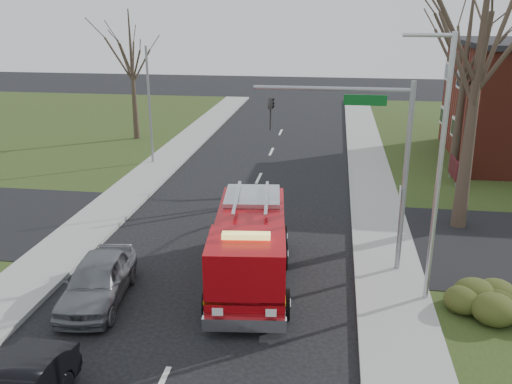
# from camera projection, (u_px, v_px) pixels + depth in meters

# --- Properties ---
(ground) EXTENTS (120.00, 120.00, 0.00)m
(ground) POSITION_uv_depth(u_px,v_px,m) (211.00, 279.00, 18.99)
(ground) COLOR black
(ground) RESTS_ON ground
(sidewalk_right) EXTENTS (2.40, 80.00, 0.15)m
(sidewalk_right) POSITION_uv_depth(u_px,v_px,m) (392.00, 290.00, 18.12)
(sidewalk_right) COLOR gray
(sidewalk_right) RESTS_ON ground
(sidewalk_left) EXTENTS (2.40, 80.00, 0.15)m
(sidewalk_left) POSITION_uv_depth(u_px,v_px,m) (46.00, 266.00, 19.81)
(sidewalk_left) COLOR gray
(sidewalk_left) RESTS_ON ground
(health_center_sign) EXTENTS (0.12, 2.00, 1.40)m
(health_center_sign) POSITION_uv_depth(u_px,v_px,m) (454.00, 168.00, 28.99)
(health_center_sign) COLOR #481017
(health_center_sign) RESTS_ON ground
(hedge_corner) EXTENTS (2.80, 2.00, 0.90)m
(hedge_corner) POSITION_uv_depth(u_px,v_px,m) (489.00, 297.00, 16.64)
(hedge_corner) COLOR #383F16
(hedge_corner) RESTS_ON lawn_right
(bare_tree_near) EXTENTS (6.00, 6.00, 12.00)m
(bare_tree_near) POSITION_uv_depth(u_px,v_px,m) (480.00, 52.00, 20.94)
(bare_tree_near) COLOR #3A2E22
(bare_tree_near) RESTS_ON ground
(bare_tree_far) EXTENTS (5.25, 5.25, 10.50)m
(bare_tree_far) POSITION_uv_depth(u_px,v_px,m) (466.00, 57.00, 29.46)
(bare_tree_far) COLOR #3A2E22
(bare_tree_far) RESTS_ON ground
(bare_tree_left) EXTENTS (4.50, 4.50, 9.00)m
(bare_tree_left) POSITION_uv_depth(u_px,v_px,m) (132.00, 61.00, 37.31)
(bare_tree_left) COLOR #3A2E22
(bare_tree_left) RESTS_ON ground
(traffic_signal_mast) EXTENTS (5.29, 0.18, 6.80)m
(traffic_signal_mast) POSITION_uv_depth(u_px,v_px,m) (369.00, 143.00, 18.17)
(traffic_signal_mast) COLOR gray
(traffic_signal_mast) RESTS_ON ground
(streetlight_pole) EXTENTS (1.48, 0.16, 8.40)m
(streetlight_pole) POSITION_uv_depth(u_px,v_px,m) (438.00, 166.00, 16.09)
(streetlight_pole) COLOR #B7BABF
(streetlight_pole) RESTS_ON ground
(utility_pole_far) EXTENTS (0.14, 0.14, 7.00)m
(utility_pole_far) POSITION_uv_depth(u_px,v_px,m) (150.00, 107.00, 31.92)
(utility_pole_far) COLOR gray
(utility_pole_far) RESTS_ON ground
(fire_engine) EXTENTS (3.26, 7.14, 2.79)m
(fire_engine) POSITION_uv_depth(u_px,v_px,m) (250.00, 249.00, 18.33)
(fire_engine) COLOR #A2070D
(fire_engine) RESTS_ON ground
(parked_car_maroon) EXTENTS (2.24, 4.54, 1.49)m
(parked_car_maroon) POSITION_uv_depth(u_px,v_px,m) (98.00, 280.00, 17.34)
(parked_car_maroon) COLOR slate
(parked_car_maroon) RESTS_ON ground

